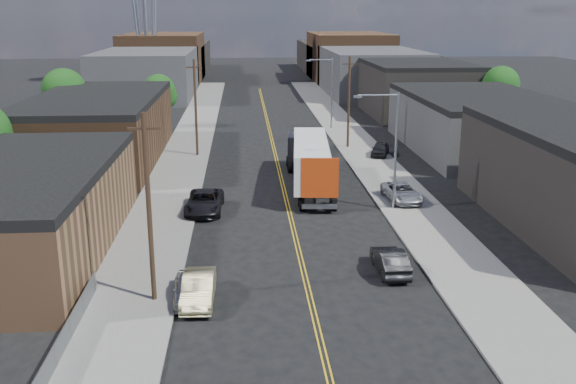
{
  "coord_description": "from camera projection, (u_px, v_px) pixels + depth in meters",
  "views": [
    {
      "loc": [
        -3.39,
        -21.27,
        14.74
      ],
      "look_at": [
        -0.32,
        21.75,
        2.5
      ],
      "focal_mm": 40.0,
      "sensor_mm": 36.0,
      "label": 1
    }
  ],
  "objects": [
    {
      "name": "sidewalk_right",
      "position": [
        364.0,
        153.0,
        68.48
      ],
      "size": [
        5.0,
        140.0,
        0.15
      ],
      "primitive_type": "cube",
      "color": "slate",
      "rests_on": "ground"
    },
    {
      "name": "centerline",
      "position": [
        275.0,
        155.0,
        67.85
      ],
      "size": [
        0.32,
        120.0,
        0.01
      ],
      "primitive_type": "cube",
      "color": "gold",
      "rests_on": "ground"
    },
    {
      "name": "streetlight_near",
      "position": [
        391.0,
        142.0,
        47.72
      ],
      "size": [
        3.39,
        0.25,
        9.0
      ],
      "color": "gray",
      "rests_on": "ground"
    },
    {
      "name": "car_right_lot_a",
      "position": [
        402.0,
        192.0,
        50.9
      ],
      "size": [
        2.72,
        5.15,
        1.38
      ],
      "primitive_type": "imported",
      "rotation": [
        0.0,
        0.0,
        0.09
      ],
      "color": "#B2B3B7",
      "rests_on": "sidewalk_right"
    },
    {
      "name": "utility_pole_right",
      "position": [
        349.0,
        102.0,
        69.89
      ],
      "size": [
        1.6,
        0.26,
        10.0
      ],
      "color": "black",
      "rests_on": "ground"
    },
    {
      "name": "tree_right_far",
      "position": [
        501.0,
        87.0,
        82.89
      ],
      "size": [
        4.85,
        4.76,
        7.91
      ],
      "color": "black",
      "rests_on": "ground"
    },
    {
      "name": "streetlight_far",
      "position": [
        329.0,
        87.0,
        81.31
      ],
      "size": [
        3.39,
        0.25,
        9.0
      ],
      "color": "gray",
      "rests_on": "ground"
    },
    {
      "name": "car_right_oncoming",
      "position": [
        390.0,
        261.0,
        37.24
      ],
      "size": [
        1.57,
        4.43,
        1.46
      ],
      "primitive_type": "imported",
      "rotation": [
        0.0,
        0.0,
        3.15
      ],
      "color": "black",
      "rests_on": "ground"
    },
    {
      "name": "car_left_b",
      "position": [
        198.0,
        289.0,
        33.43
      ],
      "size": [
        1.69,
        4.64,
        1.52
      ],
      "primitive_type": "imported",
      "rotation": [
        0.0,
        0.0,
        -0.02
      ],
      "color": "#877F58",
      "rests_on": "ground"
    },
    {
      "name": "tree_left_mid",
      "position": [
        65.0,
        93.0,
        74.31
      ],
      "size": [
        5.1,
        5.04,
        8.37
      ],
      "color": "black",
      "rests_on": "ground"
    },
    {
      "name": "ground",
      "position": [
        269.0,
        130.0,
        82.24
      ],
      "size": [
        260.0,
        260.0,
        0.0
      ],
      "primitive_type": "plane",
      "color": "black",
      "rests_on": "ground"
    },
    {
      "name": "car_ahead_truck",
      "position": [
        317.0,
        146.0,
        68.9
      ],
      "size": [
        2.89,
        5.43,
        1.45
      ],
      "primitive_type": "imported",
      "rotation": [
        0.0,
        0.0,
        -0.09
      ],
      "color": "black",
      "rests_on": "ground"
    },
    {
      "name": "car_right_lot_c",
      "position": [
        380.0,
        149.0,
        66.75
      ],
      "size": [
        2.84,
        4.32,
        1.37
      ],
      "primitive_type": "imported",
      "rotation": [
        0.0,
        0.0,
        -0.33
      ],
      "color": "black",
      "rests_on": "sidewalk_right"
    },
    {
      "name": "utility_pole_left_far",
      "position": [
        196.0,
        107.0,
        65.89
      ],
      "size": [
        1.6,
        0.26,
        10.0
      ],
      "color": "black",
      "rests_on": "ground"
    },
    {
      "name": "skyline_right_c",
      "position": [
        336.0,
        57.0,
        159.43
      ],
      "size": [
        16.0,
        40.0,
        7.0
      ],
      "primitive_type": "cube",
      "color": "black",
      "rests_on": "ground"
    },
    {
      "name": "skyline_right_a",
      "position": [
        371.0,
        72.0,
        116.11
      ],
      "size": [
        16.0,
        30.0,
        8.0
      ],
      "primitive_type": "cube",
      "color": "#38383B",
      "rests_on": "ground"
    },
    {
      "name": "warehouse_tan",
      "position": [
        10.0,
        209.0,
        39.95
      ],
      "size": [
        12.0,
        22.0,
        5.6
      ],
      "color": "brown",
      "rests_on": "ground"
    },
    {
      "name": "industrial_right_c",
      "position": [
        415.0,
        88.0,
        94.23
      ],
      "size": [
        14.0,
        22.0,
        7.6
      ],
      "color": "black",
      "rests_on": "ground"
    },
    {
      "name": "skyline_right_b",
      "position": [
        349.0,
        57.0,
        139.82
      ],
      "size": [
        16.0,
        26.0,
        10.0
      ],
      "primitive_type": "cube",
      "color": "#4D321F",
      "rests_on": "ground"
    },
    {
      "name": "chainlink_fence",
      "position": [
        55.0,
        357.0,
        27.06
      ],
      "size": [
        0.05,
        16.0,
        1.22
      ],
      "color": "slate",
      "rests_on": "ground"
    },
    {
      "name": "skyline_left_c",
      "position": [
        173.0,
        58.0,
        156.69
      ],
      "size": [
        16.0,
        40.0,
        7.0
      ],
      "primitive_type": "cube",
      "color": "black",
      "rests_on": "ground"
    },
    {
      "name": "warehouse_brown",
      "position": [
        98.0,
        128.0,
        64.76
      ],
      "size": [
        12.0,
        26.0,
        6.6
      ],
      "color": "#4D321F",
      "rests_on": "ground"
    },
    {
      "name": "skyline_left_a",
      "position": [
        148.0,
        73.0,
        113.37
      ],
      "size": [
        16.0,
        30.0,
        8.0
      ],
      "primitive_type": "cube",
      "color": "#38383B",
      "rests_on": "ground"
    },
    {
      "name": "tree_left_far",
      "position": [
        160.0,
        93.0,
        81.96
      ],
      "size": [
        4.35,
        4.2,
        6.97
      ],
      "color": "black",
      "rests_on": "ground"
    },
    {
      "name": "sidewalk_left",
      "position": [
        185.0,
        156.0,
        67.18
      ],
      "size": [
        5.0,
        140.0,
        0.15
      ],
      "primitive_type": "cube",
      "color": "slate",
      "rests_on": "ground"
    },
    {
      "name": "skyline_left_b",
      "position": [
        164.0,
        58.0,
        137.09
      ],
      "size": [
        16.0,
        26.0,
        10.0
      ],
      "primitive_type": "cube",
      "color": "#4D321F",
      "rests_on": "ground"
    },
    {
      "name": "car_left_c",
      "position": [
        204.0,
        202.0,
        48.44
      ],
      "size": [
        2.9,
        5.85,
        1.59
      ],
      "primitive_type": "imported",
      "rotation": [
        0.0,
        0.0,
        -0.05
      ],
      "color": "black",
      "rests_on": "ground"
    },
    {
      "name": "utility_pole_left_near",
      "position": [
        149.0,
        208.0,
        32.3
      ],
      "size": [
        1.6,
        0.26,
        10.0
      ],
      "color": "black",
      "rests_on": "ground"
    },
    {
      "name": "industrial_right_b",
      "position": [
        477.0,
        122.0,
        69.48
      ],
      "size": [
        14.0,
        24.0,
        6.1
      ],
      "color": "#38383B",
      "rests_on": "ground"
    },
    {
      "name": "semi_truck",
      "position": [
        309.0,
        158.0,
        55.3
      ],
      "size": [
        3.84,
        16.6,
        4.3
      ],
      "rotation": [
        0.0,
        0.0,
        -0.08
      ],
      "color": "silver",
      "rests_on": "ground"
    },
    {
      "name": "car_left_a",
      "position": [
        189.0,
        288.0,
        33.64
      ],
      "size": [
        1.87,
        4.09,
        1.36
      ],
      "primitive_type": "imported",
      "rotation": [
        0.0,
        0.0,
        0.07
      ],
      "color": "#B7BBBD",
      "rests_on": "ground"
    }
  ]
}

